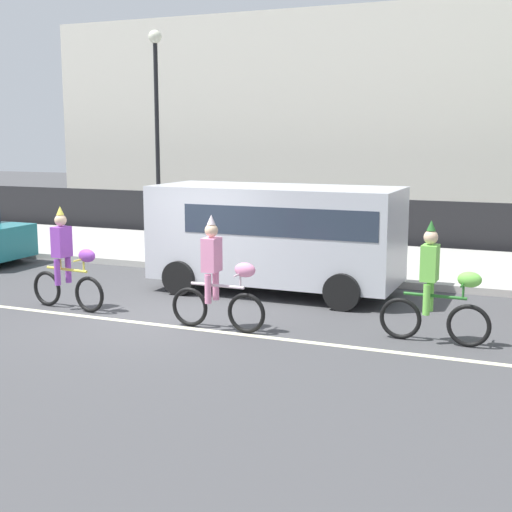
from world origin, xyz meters
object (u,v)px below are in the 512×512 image
parked_van_silver (279,231)px  parade_cyclist_purple (67,265)px  parade_cyclist_pink (218,280)px  parade_cyclist_lime (436,290)px  street_lamp_post (157,106)px

parked_van_silver → parade_cyclist_purple: bearing=-137.3°
parade_cyclist_pink → parade_cyclist_lime: 3.49m
parade_cyclist_lime → parade_cyclist_pink: bearing=-170.1°
parked_van_silver → street_lamp_post: street_lamp_post is taller
street_lamp_post → parade_cyclist_purple: bearing=-73.3°
parade_cyclist_pink → street_lamp_post: size_ratio=0.33×
parked_van_silver → street_lamp_post: 7.04m
parade_cyclist_lime → parade_cyclist_purple: bearing=-176.7°
parked_van_silver → parade_cyclist_lime: bearing=-35.0°
parade_cyclist_pink → street_lamp_post: bearing=126.6°
street_lamp_post → parade_cyclist_lime: bearing=-36.6°
parade_cyclist_purple → parked_van_silver: bearing=42.7°
parade_cyclist_pink → parade_cyclist_lime: same height
parade_cyclist_purple → parked_van_silver: size_ratio=0.38×
parade_cyclist_purple → parade_cyclist_lime: bearing=3.3°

